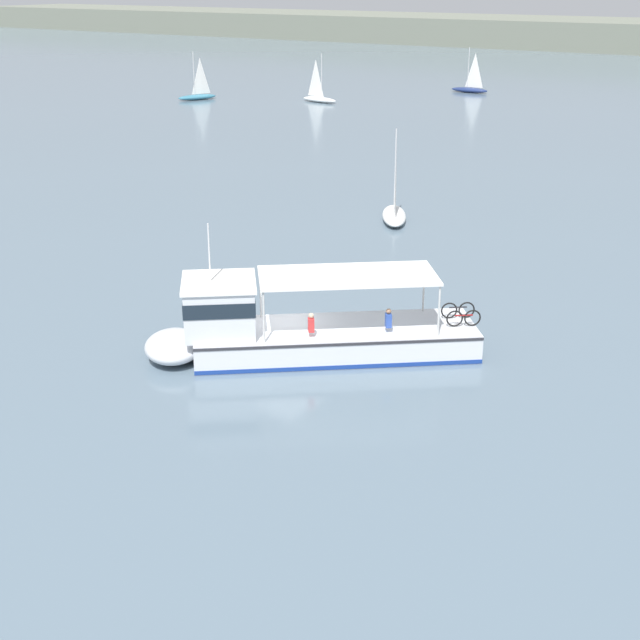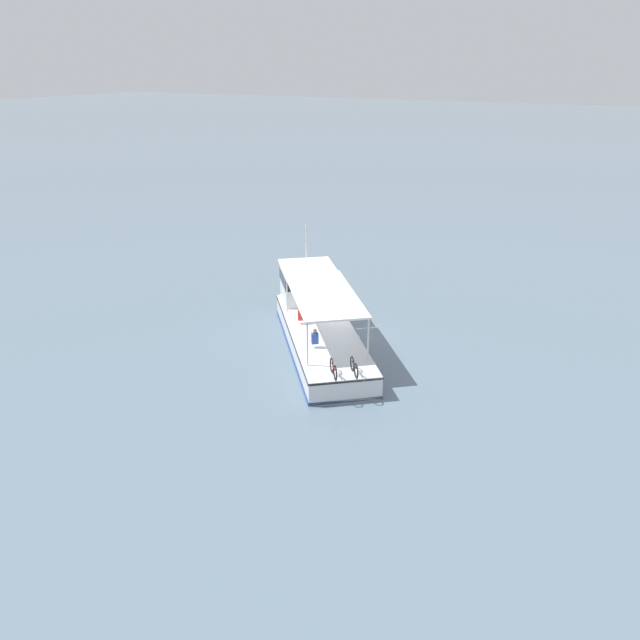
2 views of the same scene
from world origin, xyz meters
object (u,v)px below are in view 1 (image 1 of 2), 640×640
(sailboat_horizon_west, at_px, (198,95))
(ferry_main, at_px, (294,330))
(sailboat_off_bow, at_px, (470,88))
(sailboat_near_starboard, at_px, (319,97))
(sailboat_mid_channel, at_px, (394,212))

(sailboat_horizon_west, bearing_deg, ferry_main, -47.62)
(ferry_main, height_order, sailboat_off_bow, sailboat_off_bow)
(sailboat_near_starboard, bearing_deg, sailboat_horizon_west, -156.47)
(ferry_main, xyz_separation_m, sailboat_horizon_west, (-51.99, 56.97, -0.47))
(sailboat_mid_channel, bearing_deg, sailboat_near_starboard, 127.28)
(sailboat_off_bow, xyz_separation_m, sailboat_mid_channel, (21.56, -60.27, 0.00))
(sailboat_mid_channel, bearing_deg, sailboat_horizon_west, 141.07)
(sailboat_horizon_west, bearing_deg, sailboat_near_starboard, 23.53)
(sailboat_near_starboard, bearing_deg, sailboat_mid_channel, -52.72)
(sailboat_near_starboard, height_order, sailboat_mid_channel, same)
(sailboat_near_starboard, xyz_separation_m, sailboat_mid_channel, (32.45, -42.62, 0.00))
(ferry_main, relative_size, sailboat_horizon_west, 2.20)
(sailboat_near_starboard, height_order, sailboat_horizon_west, same)
(ferry_main, bearing_deg, sailboat_mid_channel, 107.51)
(ferry_main, distance_m, sailboat_mid_channel, 21.08)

